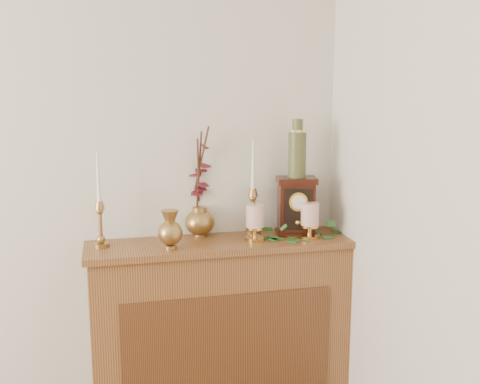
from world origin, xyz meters
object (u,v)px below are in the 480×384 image
object	(u,v)px
mantel_clock	(296,207)
bud_vase	(170,230)
candlestick_center	(253,204)
ginger_jar	(200,186)
candlestick_left	(100,216)
ceramic_vase	(297,151)

from	to	relation	value
mantel_clock	bud_vase	bearing A→B (deg)	-159.27
candlestick_center	ginger_jar	world-z (taller)	ginger_jar
candlestick_left	bud_vase	bearing A→B (deg)	-20.00
candlestick_center	bud_vase	size ratio (longest dim) A/B	2.62
bud_vase	mantel_clock	xyz separation A→B (m)	(0.62, 0.12, 0.05)
candlestick_left	ginger_jar	xyz separation A→B (m)	(0.47, 0.13, 0.10)
candlestick_center	ginger_jar	distance (m)	0.27
candlestick_center	ceramic_vase	world-z (taller)	ceramic_vase
bud_vase	ginger_jar	size ratio (longest dim) A/B	0.33
candlestick_center	mantel_clock	world-z (taller)	candlestick_center
mantel_clock	ceramic_vase	xyz separation A→B (m)	(0.00, 0.00, 0.27)
ceramic_vase	ginger_jar	bearing A→B (deg)	165.80
mantel_clock	ceramic_vase	distance (m)	0.27
candlestick_center	bud_vase	distance (m)	0.46
ginger_jar	candlestick_center	bearing A→B (deg)	-14.36
candlestick_center	mantel_clock	bearing A→B (deg)	-14.70
candlestick_left	ceramic_vase	distance (m)	0.95
candlestick_center	ginger_jar	bearing A→B (deg)	165.64
bud_vase	ceramic_vase	bearing A→B (deg)	11.08
bud_vase	ginger_jar	bearing A→B (deg)	53.96
bud_vase	ceramic_vase	world-z (taller)	ceramic_vase
candlestick_left	ginger_jar	bearing A→B (deg)	15.26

